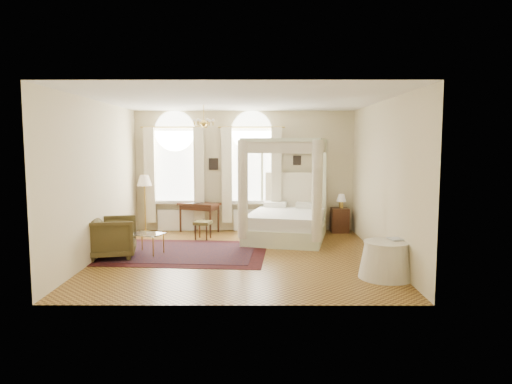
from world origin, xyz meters
TOP-DOWN VIEW (x-y plane):
  - ground at (0.00, 0.00)m, footprint 6.00×6.00m
  - room_walls at (0.00, 0.00)m, footprint 6.00×6.00m
  - window_left at (-1.90, 2.87)m, footprint 1.62×0.27m
  - window_right at (0.20, 2.87)m, footprint 1.62×0.27m
  - chandelier at (-0.90, 1.20)m, footprint 0.51×0.45m
  - wall_pictures at (0.09, 2.97)m, footprint 2.54×0.03m
  - canopy_bed at (1.09, 1.75)m, footprint 2.35×2.68m
  - nightstand at (2.60, 2.70)m, footprint 0.47×0.43m
  - nightstand_lamp at (2.65, 2.75)m, footprint 0.26×0.26m
  - writing_desk at (-1.22, 2.70)m, footprint 1.21×0.96m
  - laptop at (-1.29, 2.59)m, footprint 0.40×0.31m
  - stool at (-1.02, 1.78)m, footprint 0.48×0.48m
  - armchair at (-2.70, -0.10)m, footprint 1.11×1.09m
  - coffee_table at (-2.04, 0.20)m, footprint 0.80×0.70m
  - floor_lamp at (-2.70, 2.70)m, footprint 0.40×0.40m
  - oriental_rug at (-1.25, 0.32)m, footprint 3.76×2.83m
  - side_table at (2.67, -1.57)m, footprint 0.97×0.97m
  - book at (2.77, -1.43)m, footprint 0.27×0.33m

SIDE VIEW (x-z plane):
  - ground at x=0.00m, z-range 0.00..0.00m
  - oriental_rug at x=-1.25m, z-range 0.00..0.01m
  - side_table at x=2.67m, z-range -0.01..0.66m
  - nightstand at x=2.60m, z-range 0.00..0.66m
  - stool at x=-1.02m, z-range 0.15..0.61m
  - coffee_table at x=-2.04m, z-range 0.18..0.64m
  - armchair at x=-2.70m, z-range 0.00..0.86m
  - canopy_bed at x=1.09m, z-range -0.69..1.84m
  - book at x=2.77m, z-range 0.66..0.69m
  - writing_desk at x=-1.22m, z-range 0.29..1.09m
  - laptop at x=-1.29m, z-range 0.81..0.83m
  - nightstand_lamp at x=2.65m, z-range 0.72..1.10m
  - floor_lamp at x=-2.70m, z-range 0.55..2.12m
  - window_left at x=-1.90m, z-range -0.16..3.13m
  - window_right at x=0.20m, z-range -0.16..3.13m
  - wall_pictures at x=0.09m, z-range 1.70..2.09m
  - room_walls at x=0.00m, z-range -1.02..4.98m
  - chandelier at x=-0.90m, z-range 2.66..3.16m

